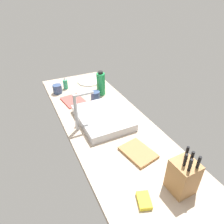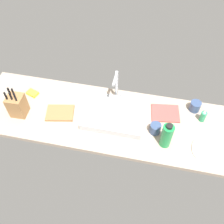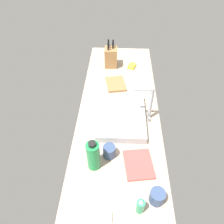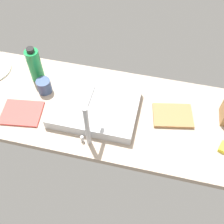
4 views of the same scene
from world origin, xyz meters
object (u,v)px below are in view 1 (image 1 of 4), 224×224
water_bottle (101,84)px  dinner_plate (89,81)px  knife_block (183,176)px  ceramic_cup (95,96)px  coffee_mug (57,89)px  cutting_board (138,152)px  soap_bottle (65,84)px  dish_towel (74,101)px  dish_sponge (144,200)px  sink_basin (102,117)px  faucet (78,109)px

water_bottle → dinner_plate: (31.04, 0.21, -9.84)cm
knife_block → ceramic_cup: 103.78cm
coffee_mug → knife_block: bearing=-166.8°
cutting_board → ceramic_cup: ceramic_cup is taller
knife_block → soap_bottle: bearing=7.3°
dinner_plate → ceramic_cup: size_ratio=2.97×
soap_bottle → dish_towel: size_ratio=0.55×
water_bottle → dish_sponge: 113.03cm
knife_block → dinner_plate: 142.85cm
dish_sponge → sink_basin: bearing=-7.5°
sink_basin → coffee_mug: coffee_mug is taller
faucet → dish_towel: size_ratio=1.31×
knife_block → faucet: bearing=21.4°
cutting_board → ceramic_cup: bearing=-1.4°
faucet → dish_sponge: (-67.93, -9.27, -15.16)cm
sink_basin → dinner_plate: 72.61cm
coffee_mug → ceramic_cup: 38.80cm
water_bottle → ceramic_cup: water_bottle is taller
sink_basin → water_bottle: (39.77, -16.13, 7.56)cm
coffee_mug → dish_sponge: bearing=-175.4°
faucet → soap_bottle: (67.61, -8.06, -11.39)cm
dish_towel → dish_sponge: size_ratio=2.36×
sink_basin → faucet: 22.98cm
cutting_board → dish_sponge: dish_sponge is taller
soap_bottle → sink_basin: bearing=-171.0°
knife_block → water_bottle: (111.46, -5.05, 1.03)cm
dinner_plate → dish_towel: 42.30cm
ceramic_cup → dish_sponge: 103.25cm
cutting_board → dish_towel: 81.23cm
faucet → water_bottle: bearing=-39.6°
cutting_board → sink_basin: bearing=7.6°
coffee_mug → ceramic_cup: same height
water_bottle → sink_basin: bearing=157.9°
dish_towel → dish_sponge: (-108.20, -1.80, 0.60)cm
dinner_plate → soap_bottle: bearing=101.3°
faucet → dish_sponge: bearing=-172.2°
sink_basin → ceramic_cup: size_ratio=5.58×
knife_block → sink_basin: bearing=7.2°
cutting_board → dish_sponge: (-28.68, 14.76, 0.30)cm
dish_towel → dish_sponge: dish_sponge is taller
ceramic_cup → sink_basin: bearing=167.1°
faucet → cutting_board: (-39.25, -24.03, -15.46)cm
soap_bottle → coffee_mug: size_ratio=1.42×
sink_basin → cutting_board: (-41.32, -5.54, -1.98)cm
water_bottle → dish_sponge: bearing=167.0°
dish_sponge → water_bottle: bearing=-13.0°
coffee_mug → dish_sponge: 130.26cm
faucet → sink_basin: bearing=-83.6°
faucet → dish_towel: faucet is taller
soap_bottle → ceramic_cup: soap_bottle is taller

